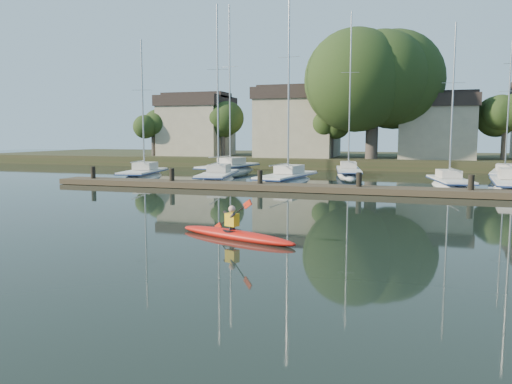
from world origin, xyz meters
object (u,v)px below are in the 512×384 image
(sailboat_0, at_px, (144,180))
(sailboat_7, at_px, (504,180))
(dock, at_px, (308,188))
(sailboat_2, at_px, (287,185))
(sailboat_1, at_px, (218,183))
(sailboat_6, at_px, (348,177))
(sailboat_3, at_px, (449,189))
(kayak, at_px, (235,233))
(sailboat_5, at_px, (229,174))

(sailboat_0, height_order, sailboat_7, sailboat_0)
(dock, height_order, sailboat_2, sailboat_2)
(sailboat_1, distance_m, sailboat_6, 11.75)
(sailboat_2, xyz_separation_m, sailboat_3, (10.77, 0.44, 0.01))
(sailboat_6, bearing_deg, kayak, -100.00)
(dock, distance_m, sailboat_3, 9.80)
(sailboat_5, bearing_deg, kayak, -59.50)
(dock, distance_m, sailboat_5, 16.34)
(sailboat_7, bearing_deg, sailboat_3, -106.90)
(sailboat_2, distance_m, sailboat_5, 11.04)
(kayak, bearing_deg, sailboat_1, 133.41)
(sailboat_3, relative_size, sailboat_5, 0.72)
(sailboat_2, distance_m, sailboat_6, 8.66)
(kayak, distance_m, sailboat_0, 24.28)
(dock, bearing_deg, sailboat_0, 159.72)
(sailboat_2, xyz_separation_m, sailboat_5, (-7.43, 8.16, -0.01))
(sailboat_1, xyz_separation_m, sailboat_5, (-2.27, 8.29, -0.01))
(kayak, xyz_separation_m, dock, (-0.49, 14.14, 0.02))
(sailboat_2, relative_size, sailboat_7, 1.29)
(sailboat_7, bearing_deg, kayak, -102.44)
(sailboat_0, height_order, sailboat_5, sailboat_5)
(kayak, height_order, sailboat_7, sailboat_7)
(sailboat_6, bearing_deg, sailboat_3, -54.75)
(sailboat_1, distance_m, sailboat_3, 15.94)
(sailboat_0, distance_m, sailboat_2, 11.65)
(sailboat_0, xyz_separation_m, sailboat_3, (22.41, 0.02, 0.02))
(dock, height_order, sailboat_3, sailboat_3)
(sailboat_1, bearing_deg, kayak, -77.31)
(dock, bearing_deg, sailboat_6, 86.38)
(sailboat_0, xyz_separation_m, sailboat_6, (14.95, 7.58, 0.03))
(sailboat_1, distance_m, sailboat_5, 8.60)
(dock, height_order, sailboat_0, sailboat_0)
(dock, bearing_deg, sailboat_3, 32.38)
(sailboat_3, height_order, sailboat_6, sailboat_6)
(kayak, xyz_separation_m, sailboat_3, (7.77, 19.38, -0.35))
(sailboat_3, bearing_deg, sailboat_7, 51.60)
(dock, distance_m, sailboat_7, 18.67)
(sailboat_0, relative_size, sailboat_7, 1.02)
(sailboat_5, distance_m, sailboat_7, 22.72)
(kayak, distance_m, sailboat_2, 19.18)
(sailboat_6, height_order, sailboat_7, sailboat_6)
(sailboat_0, bearing_deg, sailboat_6, 17.10)
(sailboat_3, bearing_deg, kayak, -121.90)
(kayak, xyz_separation_m, sailboat_5, (-10.43, 27.11, -0.38))
(kayak, distance_m, sailboat_7, 30.34)
(sailboat_2, bearing_deg, sailboat_3, 9.72)
(sailboat_0, height_order, sailboat_1, sailboat_1)
(sailboat_5, bearing_deg, sailboat_7, 11.05)
(dock, relative_size, sailboat_6, 2.35)
(kayak, bearing_deg, dock, 111.96)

